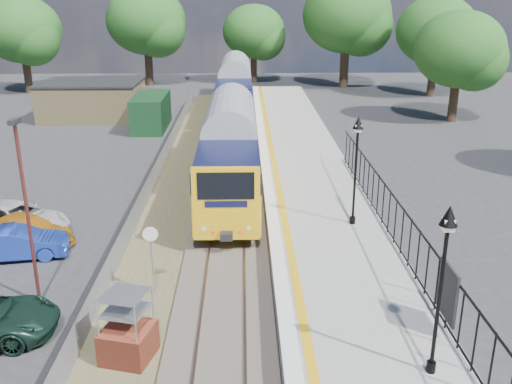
{
  "coord_description": "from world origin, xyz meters",
  "views": [
    {
      "loc": [
        0.7,
        -16.25,
        10.18
      ],
      "look_at": [
        1.23,
        6.97,
        2.0
      ],
      "focal_mm": 40.0,
      "sensor_mm": 36.0,
      "label": 1
    }
  ],
  "objects_px": {
    "brick_plinth": "(127,328)",
    "car_white": "(17,219)",
    "victorian_lamp_north": "(357,146)",
    "carpark_lamp": "(26,202)",
    "train": "(234,105)",
    "car_blue": "(17,243)",
    "speed_sign": "(151,250)",
    "victorian_lamp_south": "(445,252)",
    "car_yellow": "(28,230)"
  },
  "relations": [
    {
      "from": "car_blue",
      "to": "carpark_lamp",
      "type": "bearing_deg",
      "value": -160.13
    },
    {
      "from": "victorian_lamp_north",
      "to": "brick_plinth",
      "type": "xyz_separation_m",
      "value": [
        -7.99,
        -8.02,
        -3.25
      ]
    },
    {
      "from": "carpark_lamp",
      "to": "car_white",
      "type": "xyz_separation_m",
      "value": [
        -2.97,
        6.06,
        -3.03
      ]
    },
    {
      "from": "victorian_lamp_south",
      "to": "car_yellow",
      "type": "bearing_deg",
      "value": 143.73
    },
    {
      "from": "victorian_lamp_south",
      "to": "car_yellow",
      "type": "distance_m",
      "value": 17.73
    },
    {
      "from": "carpark_lamp",
      "to": "car_white",
      "type": "height_order",
      "value": "carpark_lamp"
    },
    {
      "from": "victorian_lamp_south",
      "to": "carpark_lamp",
      "type": "xyz_separation_m",
      "value": [
        -11.91,
        5.32,
        -0.59
      ]
    },
    {
      "from": "victorian_lamp_north",
      "to": "car_white",
      "type": "distance_m",
      "value": 15.18
    },
    {
      "from": "victorian_lamp_south",
      "to": "speed_sign",
      "type": "xyz_separation_m",
      "value": [
        -8.0,
        5.68,
        -2.52
      ]
    },
    {
      "from": "victorian_lamp_north",
      "to": "brick_plinth",
      "type": "height_order",
      "value": "victorian_lamp_north"
    },
    {
      "from": "victorian_lamp_north",
      "to": "train",
      "type": "height_order",
      "value": "victorian_lamp_north"
    },
    {
      "from": "brick_plinth",
      "to": "car_white",
      "type": "relative_size",
      "value": 0.45
    },
    {
      "from": "brick_plinth",
      "to": "car_yellow",
      "type": "xyz_separation_m",
      "value": [
        -5.79,
        8.28,
        -0.45
      ]
    },
    {
      "from": "speed_sign",
      "to": "car_blue",
      "type": "distance_m",
      "value": 6.81
    },
    {
      "from": "victorian_lamp_south",
      "to": "car_blue",
      "type": "bearing_deg",
      "value": 147.6
    },
    {
      "from": "carpark_lamp",
      "to": "car_yellow",
      "type": "bearing_deg",
      "value": 112.68
    },
    {
      "from": "speed_sign",
      "to": "car_white",
      "type": "height_order",
      "value": "speed_sign"
    },
    {
      "from": "car_white",
      "to": "speed_sign",
      "type": "bearing_deg",
      "value": -105.84
    },
    {
      "from": "train",
      "to": "car_blue",
      "type": "distance_m",
      "value": 22.16
    },
    {
      "from": "victorian_lamp_north",
      "to": "car_blue",
      "type": "relative_size",
      "value": 1.16
    },
    {
      "from": "victorian_lamp_north",
      "to": "car_yellow",
      "type": "bearing_deg",
      "value": 178.93
    },
    {
      "from": "speed_sign",
      "to": "car_blue",
      "type": "relative_size",
      "value": 0.67
    },
    {
      "from": "car_blue",
      "to": "train",
      "type": "bearing_deg",
      "value": -32.31
    },
    {
      "from": "train",
      "to": "victorian_lamp_north",
      "type": "bearing_deg",
      "value": -74.61
    },
    {
      "from": "victorian_lamp_south",
      "to": "carpark_lamp",
      "type": "distance_m",
      "value": 13.06
    },
    {
      "from": "brick_plinth",
      "to": "victorian_lamp_north",
      "type": "bearing_deg",
      "value": 45.13
    },
    {
      "from": "speed_sign",
      "to": "car_blue",
      "type": "xyz_separation_m",
      "value": [
        -5.92,
        3.15,
        -1.13
      ]
    },
    {
      "from": "speed_sign",
      "to": "car_white",
      "type": "distance_m",
      "value": 9.01
    },
    {
      "from": "victorian_lamp_south",
      "to": "car_yellow",
      "type": "xyz_separation_m",
      "value": [
        -13.98,
        10.26,
        -3.7
      ]
    },
    {
      "from": "victorian_lamp_north",
      "to": "brick_plinth",
      "type": "relative_size",
      "value": 2.1
    },
    {
      "from": "brick_plinth",
      "to": "speed_sign",
      "type": "bearing_deg",
      "value": 87.13
    },
    {
      "from": "speed_sign",
      "to": "car_blue",
      "type": "height_order",
      "value": "speed_sign"
    },
    {
      "from": "train",
      "to": "car_blue",
      "type": "height_order",
      "value": "train"
    },
    {
      "from": "train",
      "to": "carpark_lamp",
      "type": "relative_size",
      "value": 6.34
    },
    {
      "from": "speed_sign",
      "to": "car_yellow",
      "type": "height_order",
      "value": "speed_sign"
    },
    {
      "from": "brick_plinth",
      "to": "carpark_lamp",
      "type": "distance_m",
      "value": 5.67
    },
    {
      "from": "train",
      "to": "carpark_lamp",
      "type": "distance_m",
      "value": 24.82
    },
    {
      "from": "speed_sign",
      "to": "victorian_lamp_north",
      "type": "bearing_deg",
      "value": 24.52
    },
    {
      "from": "brick_plinth",
      "to": "car_blue",
      "type": "distance_m",
      "value": 8.95
    },
    {
      "from": "victorian_lamp_north",
      "to": "carpark_lamp",
      "type": "bearing_deg",
      "value": -158.24
    },
    {
      "from": "train",
      "to": "speed_sign",
      "type": "relative_size",
      "value": 15.46
    },
    {
      "from": "brick_plinth",
      "to": "car_blue",
      "type": "height_order",
      "value": "brick_plinth"
    },
    {
      "from": "train",
      "to": "car_white",
      "type": "distance_m",
      "value": 20.25
    },
    {
      "from": "brick_plinth",
      "to": "carpark_lamp",
      "type": "bearing_deg",
      "value": 138.1
    },
    {
      "from": "victorian_lamp_north",
      "to": "carpark_lamp",
      "type": "distance_m",
      "value": 12.63
    },
    {
      "from": "train",
      "to": "carpark_lamp",
      "type": "bearing_deg",
      "value": -105.0
    },
    {
      "from": "victorian_lamp_north",
      "to": "train",
      "type": "bearing_deg",
      "value": 105.39
    },
    {
      "from": "car_yellow",
      "to": "victorian_lamp_north",
      "type": "bearing_deg",
      "value": -68.53
    },
    {
      "from": "victorian_lamp_south",
      "to": "speed_sign",
      "type": "distance_m",
      "value": 10.13
    },
    {
      "from": "victorian_lamp_south",
      "to": "car_white",
      "type": "height_order",
      "value": "victorian_lamp_south"
    }
  ]
}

